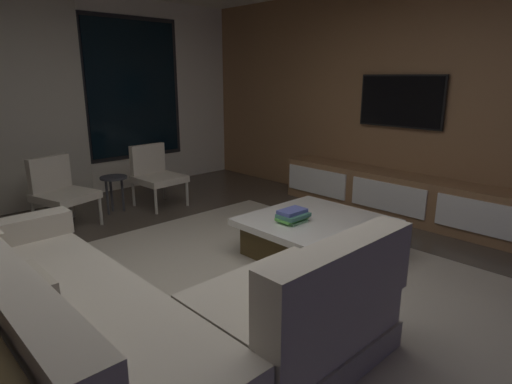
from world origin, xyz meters
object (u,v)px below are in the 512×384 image
object	(u,v)px
media_console	(400,197)
side_stool	(114,183)
accent_chair_near_window	(155,172)
accent_chair_by_curtain	(60,189)
coffee_table	(316,237)
sectional_couch	(129,319)
mounted_tv	(401,101)
book_stack_on_coffee_table	(293,216)

from	to	relation	value
media_console	side_stool	bearing A→B (deg)	133.38
accent_chair_near_window	media_console	size ratio (longest dim) A/B	0.25
accent_chair_near_window	accent_chair_by_curtain	distance (m)	1.20
coffee_table	media_console	size ratio (longest dim) A/B	0.37
sectional_couch	accent_chair_near_window	xyz separation A→B (m)	(1.82, 2.74, 0.14)
coffee_table	mounted_tv	bearing A→B (deg)	7.18
book_stack_on_coffee_table	side_stool	distance (m)	2.49
sectional_couch	mounted_tv	world-z (taller)	mounted_tv
accent_chair_near_window	accent_chair_by_curtain	size ratio (longest dim) A/B	1.00
book_stack_on_coffee_table	side_stool	world-z (taller)	book_stack_on_coffee_table
side_stool	media_console	world-z (taller)	media_console
sectional_couch	media_console	bearing A→B (deg)	4.32
mounted_tv	accent_chair_by_curtain	bearing A→B (deg)	144.81
sectional_couch	coffee_table	distance (m)	2.03
accent_chair_by_curtain	media_console	xyz separation A→B (m)	(3.02, -2.46, -0.18)
accent_chair_near_window	accent_chair_by_curtain	world-z (taller)	same
coffee_table	accent_chair_near_window	distance (m)	2.51
media_console	mounted_tv	bearing A→B (deg)	47.52
sectional_couch	book_stack_on_coffee_table	bearing A→B (deg)	11.15
mounted_tv	accent_chair_near_window	bearing A→B (deg)	131.43
coffee_table	sectional_couch	bearing A→B (deg)	-173.06
media_console	mounted_tv	world-z (taller)	mounted_tv
coffee_table	media_console	distance (m)	1.62
book_stack_on_coffee_table	media_console	bearing A→B (deg)	-2.58
side_stool	media_console	bearing A→B (deg)	-46.62
accent_chair_by_curtain	mounted_tv	distance (m)	4.02
coffee_table	side_stool	bearing A→B (deg)	106.47
accent_chair_near_window	accent_chair_by_curtain	xyz separation A→B (m)	(-1.20, -0.01, 0.00)
book_stack_on_coffee_table	accent_chair_near_window	size ratio (longest dim) A/B	0.37
coffee_table	media_console	xyz separation A→B (m)	(1.62, 0.03, 0.06)
coffee_table	accent_chair_near_window	bearing A→B (deg)	94.53
media_console	mounted_tv	distance (m)	1.13
coffee_table	book_stack_on_coffee_table	xyz separation A→B (m)	(-0.21, 0.11, 0.23)
coffee_table	book_stack_on_coffee_table	world-z (taller)	book_stack_on_coffee_table
accent_chair_by_curtain	media_console	distance (m)	3.90
side_stool	accent_chair_by_curtain	bearing A→B (deg)	-175.30
mounted_tv	side_stool	bearing A→B (deg)	137.83
accent_chair_by_curtain	mounted_tv	bearing A→B (deg)	-35.19
mounted_tv	coffee_table	bearing A→B (deg)	-172.82
coffee_table	book_stack_on_coffee_table	bearing A→B (deg)	151.47
book_stack_on_coffee_table	side_stool	xyz separation A→B (m)	(-0.54, 2.43, -0.04)
sectional_couch	mounted_tv	bearing A→B (deg)	7.05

